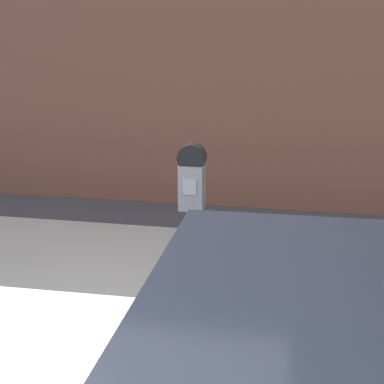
# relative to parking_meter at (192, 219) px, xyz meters

# --- Properties ---
(sidewalk) EXTENTS (24.00, 2.80, 0.14)m
(sidewalk) POSITION_rel_parking_meter_xyz_m (-0.58, 0.91, -0.98)
(sidewalk) COLOR #BCB7AD
(sidewalk) RESTS_ON ground_plane
(parking_meter) EXTENTS (0.17, 0.15, 1.40)m
(parking_meter) POSITION_rel_parking_meter_xyz_m (0.00, 0.00, 0.00)
(parking_meter) COLOR slate
(parking_meter) RESTS_ON sidewalk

